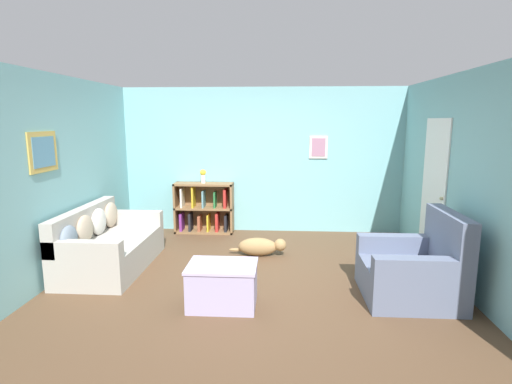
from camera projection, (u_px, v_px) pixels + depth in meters
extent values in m
plane|color=brown|center=(254.00, 276.00, 5.26)|extent=(14.00, 14.00, 0.00)
cube|color=#7AB7BC|center=(262.00, 161.00, 7.24)|extent=(5.60, 0.10, 2.60)
cube|color=silver|center=(318.00, 147.00, 7.08)|extent=(0.32, 0.02, 0.40)
cube|color=#A37089|center=(319.00, 147.00, 7.07)|extent=(0.24, 0.01, 0.32)
cube|color=#7AB7BC|center=(59.00, 176.00, 5.19)|extent=(0.10, 5.00, 2.60)
cube|color=gold|center=(43.00, 152.00, 4.73)|extent=(0.02, 0.56, 0.48)
cube|color=#568EAD|center=(44.00, 152.00, 4.73)|extent=(0.01, 0.44, 0.36)
cube|color=#7AB7BC|center=(462.00, 180.00, 4.88)|extent=(0.10, 5.00, 2.60)
cube|color=white|center=(433.00, 192.00, 5.62)|extent=(0.02, 0.84, 2.05)
sphere|color=tan|center=(441.00, 198.00, 5.28)|extent=(0.05, 0.05, 0.05)
cube|color=#ADA89E|center=(113.00, 253.00, 5.52)|extent=(0.93, 1.75, 0.41)
cube|color=#ADA89E|center=(83.00, 223.00, 5.47)|extent=(0.16, 1.75, 0.43)
cube|color=#ADA89E|center=(83.00, 250.00, 4.68)|extent=(0.93, 0.16, 0.21)
cube|color=#ADA89E|center=(133.00, 218.00, 6.24)|extent=(0.93, 0.16, 0.21)
ellipsoid|color=slate|center=(69.00, 239.00, 4.86)|extent=(0.14, 0.35, 0.35)
ellipsoid|color=tan|center=(85.00, 229.00, 5.26)|extent=(0.14, 0.38, 0.38)
ellipsoid|color=beige|center=(99.00, 221.00, 5.66)|extent=(0.14, 0.38, 0.38)
ellipsoid|color=tan|center=(111.00, 215.00, 6.06)|extent=(0.14, 0.38, 0.38)
cube|color=olive|center=(176.00, 207.00, 7.26)|extent=(0.04, 0.32, 0.91)
cube|color=olive|center=(232.00, 208.00, 7.20)|extent=(0.04, 0.32, 0.91)
cube|color=olive|center=(206.00, 206.00, 7.38)|extent=(1.06, 0.02, 0.91)
cube|color=olive|center=(205.00, 231.00, 7.31)|extent=(1.06, 0.32, 0.04)
cube|color=olive|center=(204.00, 208.00, 7.23)|extent=(1.06, 0.32, 0.04)
cube|color=olive|center=(204.00, 184.00, 7.15)|extent=(1.06, 0.32, 0.04)
cube|color=#7A2D84|center=(182.00, 222.00, 7.29)|extent=(0.04, 0.24, 0.33)
cube|color=silver|center=(182.00, 197.00, 7.21)|extent=(0.03, 0.24, 0.34)
cube|color=black|center=(191.00, 222.00, 7.28)|extent=(0.04, 0.24, 0.34)
cube|color=gold|center=(193.00, 197.00, 7.20)|extent=(0.03, 0.24, 0.38)
cube|color=brown|center=(200.00, 223.00, 7.28)|extent=(0.05, 0.24, 0.30)
cube|color=#60939E|center=(204.00, 199.00, 7.19)|extent=(0.03, 0.24, 0.30)
cube|color=gold|center=(209.00, 223.00, 7.27)|extent=(0.03, 0.24, 0.32)
cube|color=#287A3D|center=(215.00, 199.00, 7.18)|extent=(0.03, 0.24, 0.28)
cube|color=#B22823|center=(217.00, 222.00, 7.25)|extent=(0.05, 0.24, 0.35)
cube|color=#B22823|center=(225.00, 198.00, 7.16)|extent=(0.05, 0.24, 0.33)
cube|color=black|center=(226.00, 223.00, 7.25)|extent=(0.04, 0.24, 0.31)
cube|color=slate|center=(408.00, 281.00, 4.59)|extent=(1.02, 1.02, 0.40)
cube|color=slate|center=(449.00, 239.00, 4.48)|extent=(0.18, 1.02, 0.61)
cube|color=slate|center=(422.00, 268.00, 4.13)|extent=(1.02, 0.18, 0.22)
cube|color=slate|center=(399.00, 244.00, 4.95)|extent=(1.02, 0.18, 0.22)
cube|color=#ADA3CC|center=(222.00, 285.00, 4.37)|extent=(0.73, 0.52, 0.48)
cube|color=#BBB0DC|center=(222.00, 266.00, 4.33)|extent=(0.75, 0.55, 0.03)
ellipsoid|color=#9E7A4C|center=(258.00, 247.00, 6.03)|extent=(0.58, 0.25, 0.27)
sphere|color=#9E7A4C|center=(280.00, 245.00, 6.00)|extent=(0.18, 0.18, 0.18)
ellipsoid|color=#9E7A4C|center=(236.00, 250.00, 6.10)|extent=(0.20, 0.05, 0.05)
cylinder|color=silver|center=(203.00, 179.00, 7.14)|extent=(0.08, 0.08, 0.15)
sphere|color=yellow|center=(203.00, 172.00, 7.12)|extent=(0.11, 0.11, 0.11)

